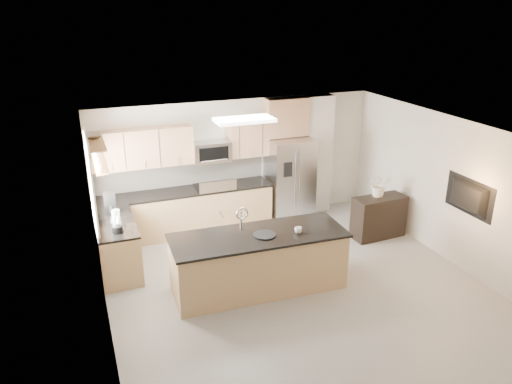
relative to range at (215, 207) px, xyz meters
name	(u,v)px	position (x,y,z in m)	size (l,w,h in m)	color
floor	(302,293)	(0.60, -2.92, -0.47)	(6.50, 6.50, 0.00)	#9A9993
ceiling	(308,138)	(0.60, -2.92, 2.13)	(6.00, 6.50, 0.02)	white
wall_back	(237,161)	(0.60, 0.33, 0.83)	(6.00, 0.02, 2.60)	silver
wall_front	(453,349)	(0.60, -6.17, 0.83)	(6.00, 0.02, 2.60)	silver
wall_left	(102,253)	(-2.40, -2.92, 0.83)	(0.02, 6.50, 2.60)	silver
wall_right	(461,195)	(3.60, -2.92, 0.83)	(0.02, 6.50, 2.60)	silver
back_counter	(185,211)	(-0.63, 0.01, 0.00)	(3.55, 0.66, 1.44)	tan
left_counter	(117,246)	(-2.07, -1.07, -0.01)	(0.66, 1.50, 0.92)	tan
range	(215,207)	(0.00, 0.00, 0.00)	(0.76, 0.64, 1.14)	black
upper_cabinets	(176,145)	(-0.70, 0.16, 1.35)	(3.50, 0.33, 0.75)	tan
microwave	(211,152)	(0.00, 0.12, 1.16)	(0.76, 0.40, 0.40)	#A9A9AB
refrigerator	(289,179)	(1.66, -0.05, 0.42)	(0.92, 0.78, 1.78)	#A9A9AB
partition_column	(317,154)	(2.42, 0.18, 0.83)	(0.60, 0.30, 2.60)	beige
window	(91,184)	(-2.38, -1.07, 1.18)	(0.04, 1.15, 1.65)	white
shelf_lower	(97,164)	(-2.25, -0.97, 1.48)	(0.30, 1.20, 0.04)	olive
shelf_upper	(94,142)	(-2.25, -0.97, 1.85)	(0.30, 1.20, 0.04)	olive
ceiling_fixture	(244,120)	(0.20, -1.32, 2.09)	(1.00, 0.50, 0.06)	white
island	(258,261)	(0.00, -2.51, 0.02)	(2.86, 1.12, 1.40)	tan
credenza	(379,217)	(2.95, -1.54, -0.05)	(1.06, 0.44, 0.84)	black
cup	(298,230)	(0.62, -2.68, 0.55)	(0.12, 0.12, 0.10)	white
platter	(264,235)	(0.08, -2.57, 0.51)	(0.36, 0.36, 0.02)	black
blender	(117,223)	(-2.07, -1.52, 0.62)	(0.17, 0.17, 0.40)	black
kettle	(119,221)	(-2.03, -1.32, 0.57)	(0.22, 0.22, 0.27)	#A9A9AB
coffee_maker	(110,203)	(-2.09, -0.63, 0.63)	(0.21, 0.25, 0.37)	black
bowl	(93,135)	(-2.25, -0.79, 1.91)	(0.39, 0.39, 0.09)	#A9A9AB
flower_vase	(380,179)	(2.95, -1.46, 0.73)	(0.64, 0.56, 0.71)	white
television	(465,197)	(3.51, -3.12, 0.88)	(1.08, 0.14, 0.62)	black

